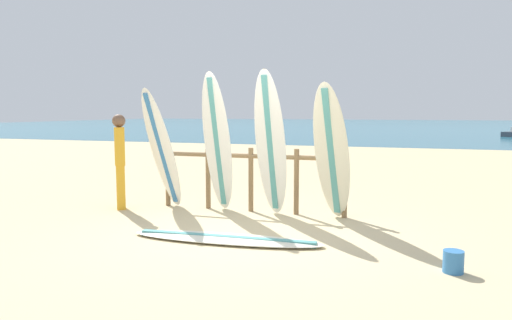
{
  "coord_description": "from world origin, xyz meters",
  "views": [
    {
      "loc": [
        2.24,
        -6.49,
        1.82
      ],
      "look_at": [
        -0.47,
        1.83,
        0.91
      ],
      "focal_mm": 32.98,
      "sensor_mm": 36.0,
      "label": 1
    }
  ],
  "objects_px": {
    "surfboard_rack": "(251,172)",
    "surfboard_leaning_left": "(217,143)",
    "surfboard_leaning_far_left": "(162,150)",
    "surfboard_lying_on_sand": "(226,239)",
    "surfboard_leaning_center_left": "(271,144)",
    "surfboard_leaning_center": "(332,153)",
    "beachgoer_standing": "(120,157)",
    "sand_bucket": "(453,262)"
  },
  "relations": [
    {
      "from": "surfboard_leaning_center_left",
      "to": "beachgoer_standing",
      "type": "xyz_separation_m",
      "value": [
        -2.84,
        -0.24,
        -0.29
      ]
    },
    {
      "from": "surfboard_leaning_left",
      "to": "surfboard_leaning_center",
      "type": "bearing_deg",
      "value": -3.27
    },
    {
      "from": "surfboard_rack",
      "to": "surfboard_leaning_left",
      "type": "xyz_separation_m",
      "value": [
        -0.53,
        -0.28,
        0.53
      ]
    },
    {
      "from": "surfboard_leaning_far_left",
      "to": "beachgoer_standing",
      "type": "height_order",
      "value": "surfboard_leaning_far_left"
    },
    {
      "from": "surfboard_leaning_center_left",
      "to": "sand_bucket",
      "type": "bearing_deg",
      "value": -36.96
    },
    {
      "from": "surfboard_leaning_left",
      "to": "surfboard_lying_on_sand",
      "type": "distance_m",
      "value": 2.26
    },
    {
      "from": "surfboard_leaning_center_left",
      "to": "surfboard_leaning_center",
      "type": "bearing_deg",
      "value": -3.79
    },
    {
      "from": "surfboard_lying_on_sand",
      "to": "surfboard_leaning_far_left",
      "type": "bearing_deg",
      "value": 139.93
    },
    {
      "from": "surfboard_leaning_center_left",
      "to": "surfboard_lying_on_sand",
      "type": "bearing_deg",
      "value": -95.83
    },
    {
      "from": "surfboard_leaning_left",
      "to": "beachgoer_standing",
      "type": "xyz_separation_m",
      "value": [
        -1.84,
        -0.29,
        -0.28
      ]
    },
    {
      "from": "surfboard_leaning_center",
      "to": "beachgoer_standing",
      "type": "height_order",
      "value": "surfboard_leaning_center"
    },
    {
      "from": "surfboard_rack",
      "to": "beachgoer_standing",
      "type": "height_order",
      "value": "beachgoer_standing"
    },
    {
      "from": "surfboard_leaning_left",
      "to": "beachgoer_standing",
      "type": "bearing_deg",
      "value": -171.13
    },
    {
      "from": "surfboard_rack",
      "to": "sand_bucket",
      "type": "height_order",
      "value": "surfboard_rack"
    },
    {
      "from": "surfboard_rack",
      "to": "surfboard_leaning_left",
      "type": "bearing_deg",
      "value": -152.18
    },
    {
      "from": "surfboard_rack",
      "to": "surfboard_leaning_center_left",
      "type": "bearing_deg",
      "value": -35.12
    },
    {
      "from": "surfboard_leaning_far_left",
      "to": "surfboard_leaning_center",
      "type": "distance_m",
      "value": 3.1
    },
    {
      "from": "surfboard_lying_on_sand",
      "to": "sand_bucket",
      "type": "distance_m",
      "value": 2.96
    },
    {
      "from": "surfboard_leaning_center_left",
      "to": "surfboard_leaning_center",
      "type": "distance_m",
      "value": 1.06
    },
    {
      "from": "surfboard_leaning_center_left",
      "to": "sand_bucket",
      "type": "xyz_separation_m",
      "value": [
        2.76,
        -2.08,
        -1.13
      ]
    },
    {
      "from": "surfboard_rack",
      "to": "surfboard_leaning_far_left",
      "type": "distance_m",
      "value": 1.67
    },
    {
      "from": "surfboard_leaning_far_left",
      "to": "surfboard_leaning_left",
      "type": "bearing_deg",
      "value": 7.68
    },
    {
      "from": "sand_bucket",
      "to": "surfboard_leaning_center",
      "type": "bearing_deg",
      "value": 130.38
    },
    {
      "from": "surfboard_leaning_far_left",
      "to": "surfboard_leaning_center",
      "type": "height_order",
      "value": "surfboard_leaning_center"
    },
    {
      "from": "surfboard_leaning_far_left",
      "to": "surfboard_rack",
      "type": "bearing_deg",
      "value": 15.02
    },
    {
      "from": "surfboard_leaning_left",
      "to": "surfboard_rack",
      "type": "bearing_deg",
      "value": 27.82
    },
    {
      "from": "beachgoer_standing",
      "to": "surfboard_leaning_far_left",
      "type": "bearing_deg",
      "value": 10.39
    },
    {
      "from": "surfboard_rack",
      "to": "surfboard_leaning_left",
      "type": "height_order",
      "value": "surfboard_leaning_left"
    },
    {
      "from": "surfboard_leaning_center_left",
      "to": "surfboard_lying_on_sand",
      "type": "height_order",
      "value": "surfboard_leaning_center_left"
    },
    {
      "from": "surfboard_leaning_far_left",
      "to": "surfboard_lying_on_sand",
      "type": "relative_size",
      "value": 0.79
    },
    {
      "from": "surfboard_leaning_far_left",
      "to": "surfboard_lying_on_sand",
      "type": "height_order",
      "value": "surfboard_leaning_far_left"
    },
    {
      "from": "sand_bucket",
      "to": "surfboard_leaning_far_left",
      "type": "bearing_deg",
      "value": 157.52
    },
    {
      "from": "surfboard_lying_on_sand",
      "to": "sand_bucket",
      "type": "bearing_deg",
      "value": -8.04
    },
    {
      "from": "surfboard_leaning_center_left",
      "to": "sand_bucket",
      "type": "relative_size",
      "value": 9.92
    },
    {
      "from": "surfboard_rack",
      "to": "sand_bucket",
      "type": "bearing_deg",
      "value": -36.7
    },
    {
      "from": "surfboard_leaning_far_left",
      "to": "surfboard_leaning_center",
      "type": "xyz_separation_m",
      "value": [
        3.09,
        0.02,
        0.02
      ]
    },
    {
      "from": "sand_bucket",
      "to": "surfboard_leaning_center_left",
      "type": "bearing_deg",
      "value": 143.04
    },
    {
      "from": "surfboard_rack",
      "to": "surfboard_lying_on_sand",
      "type": "xyz_separation_m",
      "value": [
        0.3,
        -1.99,
        -0.69
      ]
    },
    {
      "from": "surfboard_lying_on_sand",
      "to": "sand_bucket",
      "type": "relative_size",
      "value": 11.08
    },
    {
      "from": "beachgoer_standing",
      "to": "surfboard_lying_on_sand",
      "type": "bearing_deg",
      "value": -28.12
    },
    {
      "from": "surfboard_leaning_far_left",
      "to": "surfboard_leaning_left",
      "type": "distance_m",
      "value": 1.05
    },
    {
      "from": "surfboard_leaning_far_left",
      "to": "beachgoer_standing",
      "type": "xyz_separation_m",
      "value": [
        -0.8,
        -0.15,
        -0.15
      ]
    }
  ]
}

